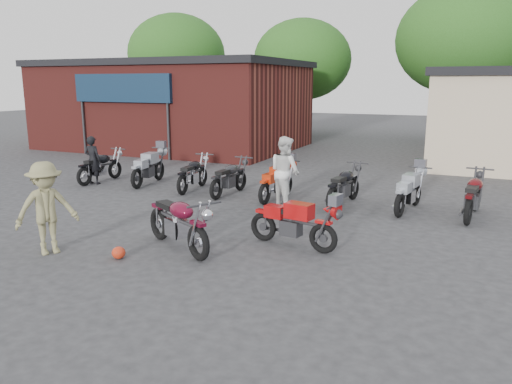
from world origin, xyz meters
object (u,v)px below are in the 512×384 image
at_px(row_bike_0, 101,165).
at_px(vintage_motorcycle, 178,219).
at_px(row_bike_6, 409,189).
at_px(person_light, 285,171).
at_px(row_bike_2, 193,172).
at_px(row_bike_5, 344,184).
at_px(person_tan, 46,208).
at_px(row_bike_3, 229,176).
at_px(row_bike_4, 277,180).
at_px(row_bike_1, 149,166).
at_px(sportbike, 294,221).
at_px(helmet, 119,253).
at_px(row_bike_7, 474,193).
at_px(person_dark, 93,160).

bearing_deg(row_bike_0, vintage_motorcycle, -125.93).
xyz_separation_m(row_bike_0, row_bike_6, (9.84, 0.20, 0.01)).
bearing_deg(person_light, row_bike_2, 21.65).
relative_size(row_bike_2, row_bike_5, 0.97).
bearing_deg(person_tan, row_bike_5, -3.33).
xyz_separation_m(row_bike_3, row_bike_4, (1.48, 0.03, -0.00)).
xyz_separation_m(vintage_motorcycle, row_bike_1, (-4.47, 5.17, -0.03)).
height_order(person_tan, row_bike_6, person_tan).
bearing_deg(row_bike_6, row_bike_4, 101.22).
height_order(vintage_motorcycle, sportbike, vintage_motorcycle).
bearing_deg(row_bike_1, vintage_motorcycle, -147.70).
xyz_separation_m(helmet, row_bike_4, (0.89, 5.75, 0.44)).
relative_size(row_bike_1, row_bike_6, 1.05).
bearing_deg(row_bike_3, row_bike_5, -83.35).
xyz_separation_m(person_light, row_bike_6, (3.12, 0.72, -0.36)).
relative_size(row_bike_3, row_bike_7, 0.93).
relative_size(row_bike_5, row_bike_7, 0.96).
bearing_deg(helmet, row_bike_2, 108.04).
relative_size(vintage_motorcycle, row_bike_2, 1.13).
bearing_deg(row_bike_6, sportbike, 165.33).
bearing_deg(row_bike_2, row_bike_3, -101.28).
bearing_deg(helmet, person_tan, -168.46).
relative_size(helmet, row_bike_6, 0.13).
bearing_deg(person_light, row_bike_0, 28.81).
bearing_deg(row_bike_5, row_bike_0, 99.81).
distance_m(sportbike, row_bike_0, 8.95).
xyz_separation_m(person_light, row_bike_7, (4.63, 0.71, -0.33)).
relative_size(person_tan, row_bike_6, 0.91).
distance_m(row_bike_2, row_bike_5, 4.68).
bearing_deg(row_bike_4, vintage_motorcycle, -176.83).
bearing_deg(row_bike_1, row_bike_3, -104.76).
bearing_deg(row_bike_5, row_bike_4, 103.28).
relative_size(person_tan, row_bike_7, 0.86).
relative_size(helmet, row_bike_7, 0.12).
distance_m(person_tan, row_bike_6, 8.55).
height_order(sportbike, person_dark, person_dark).
height_order(person_dark, row_bike_6, person_dark).
height_order(sportbike, person_tan, person_tan).
bearing_deg(vintage_motorcycle, row_bike_2, 146.95).
distance_m(vintage_motorcycle, person_dark, 7.59).
xyz_separation_m(person_tan, row_bike_4, (2.31, 6.04, -0.34)).
bearing_deg(person_tan, row_bike_3, 22.92).
height_order(row_bike_1, row_bike_6, row_bike_1).
xyz_separation_m(vintage_motorcycle, helmet, (-0.77, -0.89, -0.52)).
height_order(person_dark, row_bike_0, person_dark).
bearing_deg(row_bike_6, row_bike_7, -81.28).
distance_m(helmet, row_bike_1, 7.12).
bearing_deg(row_bike_1, row_bike_2, -105.28).
distance_m(sportbike, row_bike_4, 4.21).
distance_m(person_tan, row_bike_5, 7.50).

